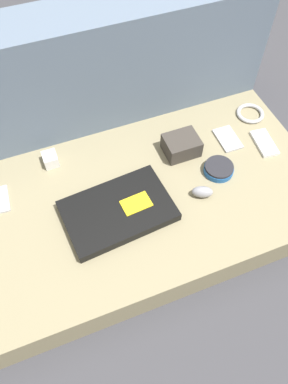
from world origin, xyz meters
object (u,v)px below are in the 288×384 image
at_px(phone_small, 228,139).
at_px(phone_silver, 0,200).
at_px(computer_mouse, 202,192).
at_px(phone_black, 264,143).
at_px(charger_brick, 51,159).
at_px(laptop, 118,211).
at_px(speaker_puck, 218,168).
at_px(camera_pouch, 181,145).

bearing_deg(phone_small, phone_silver, 178.80).
distance_m(computer_mouse, phone_black, 0.33).
xyz_separation_m(computer_mouse, phone_small, (0.20, 0.18, -0.02)).
bearing_deg(charger_brick, phone_black, -14.63).
bearing_deg(charger_brick, computer_mouse, -36.11).
height_order(laptop, speaker_puck, laptop).
height_order(phone_silver, charger_brick, charger_brick).
bearing_deg(computer_mouse, camera_pouch, 110.47).
xyz_separation_m(laptop, computer_mouse, (0.27, -0.03, 0.00)).
relative_size(laptop, camera_pouch, 2.98).
xyz_separation_m(computer_mouse, speaker_puck, (0.10, 0.07, -0.01)).
xyz_separation_m(phone_small, camera_pouch, (-0.18, 0.01, 0.03)).
distance_m(phone_silver, charger_brick, 0.21).
bearing_deg(charger_brick, phone_silver, -154.55).
xyz_separation_m(phone_silver, phone_black, (0.92, -0.10, 0.00)).
bearing_deg(computer_mouse, speaker_puck, 61.00).
bearing_deg(phone_silver, computer_mouse, -16.11).
relative_size(phone_silver, camera_pouch, 0.90).
bearing_deg(phone_black, phone_silver, -179.56).
bearing_deg(speaker_puck, computer_mouse, -143.60).
height_order(phone_small, charger_brick, charger_brick).
height_order(phone_small, camera_pouch, camera_pouch).
xyz_separation_m(computer_mouse, phone_black, (0.31, 0.12, -0.01)).
height_order(speaker_puck, phone_silver, speaker_puck).
bearing_deg(phone_black, phone_small, 156.01).
height_order(laptop, computer_mouse, computer_mouse).
bearing_deg(phone_small, phone_black, -29.44).
relative_size(computer_mouse, charger_brick, 1.43).
height_order(computer_mouse, phone_silver, computer_mouse).
relative_size(phone_black, camera_pouch, 1.10).
xyz_separation_m(speaker_puck, phone_small, (0.10, 0.11, -0.01)).
height_order(laptop, phone_small, laptop).
relative_size(speaker_puck, camera_pouch, 0.85).
distance_m(phone_black, camera_pouch, 0.30).
relative_size(laptop, phone_black, 2.71).
bearing_deg(phone_small, camera_pouch, 177.77).
bearing_deg(laptop, speaker_puck, 0.86).
bearing_deg(laptop, phone_black, 3.41).
bearing_deg(phone_black, speaker_puck, -160.75).
bearing_deg(phone_silver, speaker_puck, -8.30).
distance_m(laptop, phone_black, 0.59).
relative_size(phone_small, camera_pouch, 0.97).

